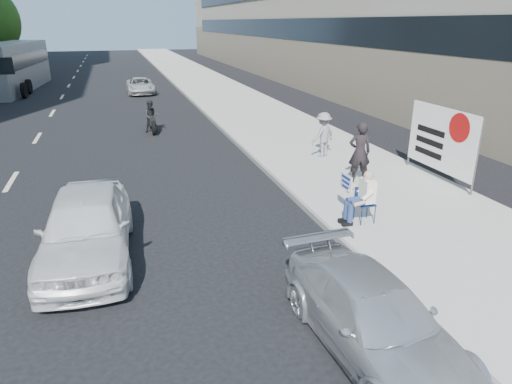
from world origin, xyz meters
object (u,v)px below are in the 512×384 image
object	(u,v)px
bus	(13,67)
motorcycle	(152,118)
jogger	(323,135)
seated_protester	(361,194)
parked_sedan	(373,317)
white_sedan_far	(140,86)
pedestrian_woman	(360,152)
white_sedan_near	(87,227)
protest_banner	(442,139)

from	to	relation	value
bus	motorcycle	bearing A→B (deg)	-58.43
jogger	seated_protester	bearing A→B (deg)	51.02
parked_sedan	white_sedan_far	size ratio (longest dim) A/B	1.01
white_sedan_far	jogger	bearing A→B (deg)	-74.77
jogger	pedestrian_woman	world-z (taller)	pedestrian_woman
jogger	pedestrian_woman	bearing A→B (deg)	64.01
bus	parked_sedan	bearing A→B (deg)	-67.47
parked_sedan	white_sedan_near	bearing A→B (deg)	131.94
seated_protester	parked_sedan	bearing A→B (deg)	-116.77
jogger	bus	distance (m)	27.16
white_sedan_near	bus	world-z (taller)	bus
jogger	motorcycle	distance (m)	8.45
protest_banner	bus	xyz separation A→B (m)	(-16.19, 26.67, 0.23)
pedestrian_woman	parked_sedan	xyz separation A→B (m)	(-3.44, -6.68, -0.50)
parked_sedan	motorcycle	xyz separation A→B (m)	(-1.89, 15.96, 0.07)
pedestrian_woman	seated_protester	bearing A→B (deg)	73.91
pedestrian_woman	protest_banner	xyz separation A→B (m)	(2.46, -0.48, 0.33)
white_sedan_near	parked_sedan	bearing A→B (deg)	-42.51
seated_protester	white_sedan_far	bearing A→B (deg)	98.49
seated_protester	jogger	xyz separation A→B (m)	(1.57, 5.54, 0.07)
parked_sedan	white_sedan_far	xyz separation A→B (m)	(-1.61, 28.29, -0.03)
seated_protester	jogger	world-z (taller)	jogger
jogger	white_sedan_far	distance (m)	19.47
protest_banner	bus	world-z (taller)	bus
white_sedan_near	motorcycle	distance (m)	11.94
seated_protester	parked_sedan	world-z (taller)	seated_protester
pedestrian_woman	parked_sedan	size ratio (longest dim) A/B	0.47
protest_banner	white_sedan_far	xyz separation A→B (m)	(-7.52, 22.10, -0.86)
seated_protester	white_sedan_near	world-z (taller)	white_sedan_near
white_sedan_near	white_sedan_far	world-z (taller)	white_sedan_near
protest_banner	motorcycle	bearing A→B (deg)	128.60
seated_protester	motorcycle	distance (m)	12.59
jogger	white_sedan_far	xyz separation A→B (m)	(-5.19, 18.76, -0.41)
jogger	bus	xyz separation A→B (m)	(-13.87, 23.34, 0.69)
protest_banner	white_sedan_far	size ratio (longest dim) A/B	0.79
bus	white_sedan_far	bearing A→B (deg)	-22.67
white_sedan_far	bus	distance (m)	9.87
motorcycle	pedestrian_woman	bearing A→B (deg)	-60.76
jogger	pedestrian_woman	size ratio (longest dim) A/B	0.86
jogger	bus	size ratio (longest dim) A/B	0.13
protest_banner	white_sedan_far	bearing A→B (deg)	108.79
jogger	parked_sedan	xyz separation A→B (m)	(-3.58, -9.53, -0.38)
jogger	bus	bearing A→B (deg)	-82.45
bus	jogger	bearing A→B (deg)	-54.12
motorcycle	parked_sedan	bearing A→B (deg)	-83.87
parked_sedan	bus	distance (m)	34.46
white_sedan_near	motorcycle	size ratio (longest dim) A/B	2.15
pedestrian_woman	protest_banner	size ratio (longest dim) A/B	0.60
parked_sedan	white_sedan_far	world-z (taller)	parked_sedan
white_sedan_near	motorcycle	world-z (taller)	white_sedan_near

